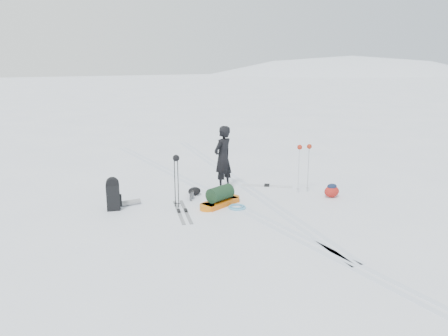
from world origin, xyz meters
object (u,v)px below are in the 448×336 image
at_px(skier, 223,158).
at_px(pulk_sled, 220,198).
at_px(expedition_rucksack, 115,195).
at_px(ski_poles_black, 176,164).

height_order(skier, pulk_sled, skier).
bearing_deg(expedition_rucksack, pulk_sled, -6.88).
height_order(skier, expedition_rucksack, skier).
distance_m(expedition_rucksack, ski_poles_black, 1.84).
bearing_deg(ski_poles_black, skier, 11.05).
bearing_deg(expedition_rucksack, ski_poles_black, -7.60).
bearing_deg(ski_poles_black, pulk_sled, -35.44).
xyz_separation_m(skier, pulk_sled, (-0.80, -1.37, -0.79)).
distance_m(skier, expedition_rucksack, 3.54).
relative_size(pulk_sled, expedition_rucksack, 1.51).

